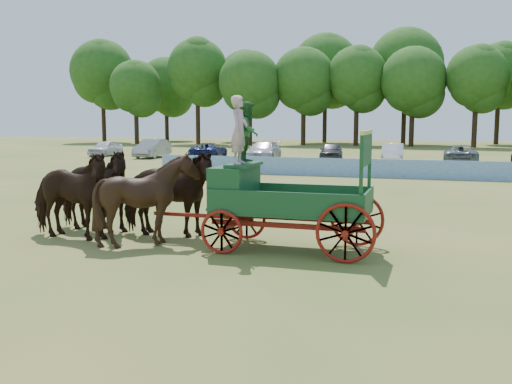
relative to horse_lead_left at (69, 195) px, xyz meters
name	(u,v)px	position (x,y,z in m)	size (l,w,h in m)	color
ground	(327,243)	(6.80, 1.63, -1.21)	(160.00, 160.00, 0.00)	olive
horse_lead_left	(69,195)	(0.00, 0.00, 0.00)	(1.30, 2.86, 2.42)	black
horse_lead_right	(92,191)	(0.00, 1.10, 0.00)	(1.30, 2.86, 2.42)	black
horse_wheel_left	(148,199)	(2.40, 0.00, 0.00)	(1.96, 2.20, 2.42)	black
horse_wheel_right	(167,194)	(2.40, 1.10, 0.00)	(1.30, 2.86, 2.42)	black
farm_dray	(263,183)	(5.35, 0.57, 0.46)	(6.00, 2.00, 3.83)	maroon
sponsor_banner	(369,168)	(5.80, 19.63, -0.68)	(26.00, 0.08, 1.05)	#1D4FA2
parked_cars	(361,152)	(3.80, 31.42, -0.47)	(47.31, 6.52, 1.60)	silver
treeline	(380,71)	(2.05, 61.86, 8.18)	(88.86, 21.82, 15.47)	#382314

